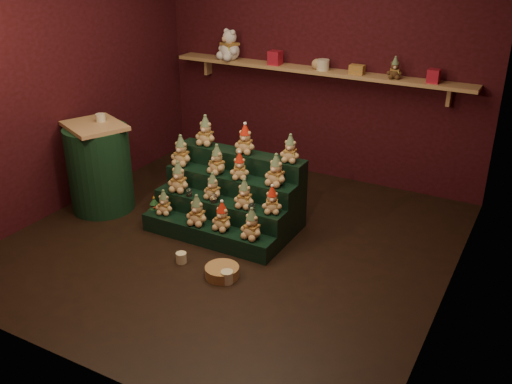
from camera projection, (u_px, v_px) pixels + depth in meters
The scene contains 41 objects.
ground at pixel (233, 241), 5.54m from camera, with size 4.00×4.00×0.00m, color black.
back_wall at pixel (321, 59), 6.59m from camera, with size 4.00×0.10×2.80m, color black.
front_wall at pixel (48, 185), 3.32m from camera, with size 4.00×0.10×2.80m, color black.
left_wall at pixel (59, 75), 5.85m from camera, with size 0.10×4.00×2.80m, color black.
right_wall at pixel (476, 139), 4.06m from camera, with size 0.10×4.00×2.80m, color black.
back_shelf at pixel (315, 71), 6.49m from camera, with size 3.60×0.26×0.24m.
riser_tier_front at pixel (207, 234), 5.49m from camera, with size 1.40×0.22×0.18m, color black.
riser_tier_midfront at pixel (219, 217), 5.63m from camera, with size 1.40×0.22×0.36m, color black.
riser_tier_midback at pixel (230, 200), 5.76m from camera, with size 1.40×0.22×0.54m, color black.
riser_tier_back at pixel (241, 184), 5.90m from camera, with size 1.40×0.22×0.72m, color black.
teddy_0 at pixel (164, 202), 5.64m from camera, with size 0.18×0.16×0.25m, color tan, non-canonical shape.
teddy_1 at pixel (197, 210), 5.42m from camera, with size 0.21×0.19×0.30m, color tan, non-canonical shape.
teddy_2 at pixel (222, 216), 5.33m from camera, with size 0.20×0.18×0.28m, color tan, non-canonical shape.
teddy_3 at pixel (252, 224), 5.18m from camera, with size 0.21×0.19×0.29m, color tan, non-canonical shape.
teddy_4 at pixel (178, 177), 5.68m from camera, with size 0.22×0.20×0.31m, color tan, non-canonical shape.
teddy_5 at pixel (213, 186), 5.53m from camera, with size 0.19×0.17×0.27m, color tan, non-canonical shape.
teddy_6 at pixel (244, 194), 5.35m from camera, with size 0.20×0.18×0.28m, color tan, non-canonical shape.
teddy_7 at pixel (272, 200), 5.26m from camera, with size 0.19×0.17×0.26m, color tan, non-canonical shape.
teddy_8 at pixel (181, 151), 5.85m from camera, with size 0.22×0.20×0.31m, color tan, non-canonical shape.
teddy_9 at pixel (217, 159), 5.65m from camera, with size 0.21×0.19×0.29m, color tan, non-canonical shape.
teddy_10 at pixel (240, 166), 5.53m from camera, with size 0.19×0.17×0.26m, color tan, non-canonical shape.
teddy_11 at pixel (276, 170), 5.38m from camera, with size 0.22×0.20×0.31m, color tan, non-canonical shape.
teddy_12 at pixel (206, 131), 5.88m from camera, with size 0.22×0.20×0.31m, color tan, non-canonical shape.
teddy_13 at pixel (245, 139), 5.65m from camera, with size 0.21×0.19×0.29m, color tan, non-canonical shape.
teddy_14 at pixel (290, 148), 5.45m from camera, with size 0.19×0.17×0.27m, color tan, non-canonical shape.
snow_globe_a at pixel (189, 192), 5.62m from camera, with size 0.06×0.06×0.08m.
snow_globe_b at pixel (214, 198), 5.49m from camera, with size 0.07×0.07×0.10m.
snow_globe_c at pixel (251, 207), 5.31m from camera, with size 0.07×0.07×0.09m.
side_table at pixel (100, 168), 6.02m from camera, with size 0.78×0.73×0.95m.
table_ornament at pixel (101, 118), 5.88m from camera, with size 0.10×0.10×0.08m, color beige.
mini_christmas_tree at pixel (155, 210), 5.81m from camera, with size 0.19×0.19×0.32m.
mug_left at pixel (181, 258), 5.17m from camera, with size 0.10×0.10×0.10m, color beige.
mug_right at pixel (227, 277), 4.87m from camera, with size 0.11×0.11×0.11m, color beige.
wicker_basket at pixel (222, 272), 4.96m from camera, with size 0.30×0.30×0.09m, color #A77E43.
white_bear at pixel (230, 41), 6.85m from camera, with size 0.33×0.29×0.46m, color white, non-canonical shape.
brown_bear at pixel (395, 68), 6.01m from camera, with size 0.16×0.14×0.23m, color #4A2F18, non-canonical shape.
gift_tin_red_a at pixel (275, 58), 6.65m from camera, with size 0.14×0.14×0.16m, color #B41B31.
gift_tin_cream at pixel (323, 65), 6.39m from camera, with size 0.14×0.14×0.12m, color beige.
gift_tin_red_b at pixel (434, 76), 5.85m from camera, with size 0.12×0.12×0.14m, color #B41B31.
shelf_plush_ball at pixel (317, 64), 6.43m from camera, with size 0.12×0.12×0.12m, color tan.
scarf_gift_box at pixel (357, 69), 6.22m from camera, with size 0.16×0.10×0.10m, color orange.
Camera 1 is at (2.52, -4.13, 2.75)m, focal length 40.00 mm.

